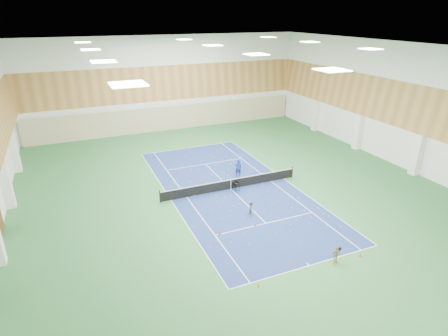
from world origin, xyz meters
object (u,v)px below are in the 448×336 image
object	(u,v)px
coach	(238,168)
ball_cart	(236,187)
tennis_net	(231,183)
child_court	(252,208)
child_apron	(336,254)

from	to	relation	value
coach	ball_cart	world-z (taller)	coach
tennis_net	coach	distance (m)	2.95
coach	child_court	xyz separation A→B (m)	(-2.22, -7.16, -0.28)
tennis_net	child_apron	world-z (taller)	child_apron
child_court	ball_cart	size ratio (longest dim) A/B	1.37
tennis_net	coach	size ratio (longest dim) A/B	7.30
tennis_net	child_apron	size ratio (longest dim) A/B	11.36
child_apron	ball_cart	size ratio (longest dim) A/B	1.29
child_apron	ball_cart	world-z (taller)	child_apron
child_court	coach	bearing A→B (deg)	40.61
coach	ball_cart	size ratio (longest dim) A/B	2.00
coach	ball_cart	xyz separation A→B (m)	(-1.57, -2.91, -0.44)
tennis_net	child_apron	xyz separation A→B (m)	(1.72, -12.18, 0.01)
ball_cart	child_apron	bearing A→B (deg)	-105.15
child_apron	tennis_net	bearing A→B (deg)	104.95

